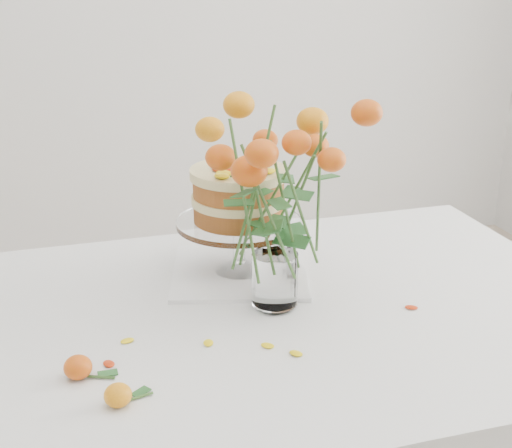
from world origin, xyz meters
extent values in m
cube|color=tan|center=(0.00, 0.00, 0.73)|extent=(1.40, 0.90, 0.04)
cylinder|color=tan|center=(0.62, 0.37, 0.35)|extent=(0.06, 0.06, 0.71)
cube|color=white|center=(0.00, 0.00, 0.75)|extent=(1.42, 0.92, 0.01)
cube|color=white|center=(0.00, 0.46, 0.65)|extent=(1.42, 0.01, 0.20)
cube|color=white|center=(0.01, 0.18, 0.76)|extent=(0.36, 0.36, 0.01)
cylinder|color=white|center=(0.01, 0.18, 0.83)|extent=(0.03, 0.03, 0.09)
cylinder|color=white|center=(0.01, 0.18, 0.88)|extent=(0.27, 0.27, 0.01)
cylinder|color=#9D4C23|center=(0.01, 0.18, 0.90)|extent=(0.24, 0.24, 0.04)
cylinder|color=beige|center=(0.01, 0.18, 0.93)|extent=(0.25, 0.25, 0.02)
cylinder|color=#9D4C23|center=(0.01, 0.18, 0.96)|extent=(0.24, 0.24, 0.04)
cylinder|color=beige|center=(0.01, 0.18, 0.99)|extent=(0.25, 0.25, 0.02)
cylinder|color=white|center=(0.04, 0.01, 0.76)|extent=(0.07, 0.07, 0.01)
cylinder|color=white|center=(0.04, 0.01, 0.82)|extent=(0.09, 0.09, 0.11)
ellipsoid|color=orange|center=(-0.30, -0.24, 0.77)|extent=(0.04, 0.04, 0.04)
cylinder|color=#365D25|center=(-0.27, -0.24, 0.76)|extent=(0.05, 0.02, 0.00)
ellipsoid|color=#CC5E09|center=(-0.35, -0.15, 0.78)|extent=(0.05, 0.05, 0.04)
cylinder|color=#365D25|center=(-0.32, -0.16, 0.76)|extent=(0.05, 0.03, 0.00)
ellipsoid|color=yellow|center=(-0.12, -0.10, 0.76)|extent=(0.03, 0.02, 0.00)
ellipsoid|color=yellow|center=(-0.02, -0.14, 0.76)|extent=(0.03, 0.02, 0.00)
ellipsoid|color=yellow|center=(0.02, -0.18, 0.76)|extent=(0.03, 0.02, 0.00)
ellipsoid|color=yellow|center=(-0.26, -0.05, 0.76)|extent=(0.03, 0.02, 0.00)
ellipsoid|color=yellow|center=(-0.30, -0.12, 0.76)|extent=(0.03, 0.02, 0.00)
ellipsoid|color=yellow|center=(0.30, -0.08, 0.76)|extent=(0.03, 0.02, 0.00)
camera|label=1|loc=(-0.36, -1.21, 1.41)|focal=50.00mm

